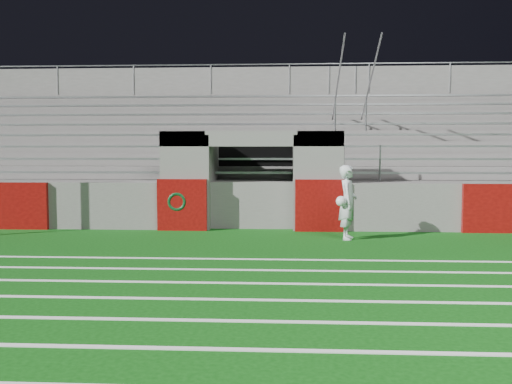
{
  "coord_description": "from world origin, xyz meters",
  "views": [
    {
      "loc": [
        0.96,
        -11.76,
        2.05
      ],
      "look_at": [
        0.2,
        1.8,
        1.1
      ],
      "focal_mm": 40.0,
      "sensor_mm": 36.0,
      "label": 1
    }
  ],
  "objects": [
    {
      "name": "goalkeeper_with_ball",
      "position": [
        2.37,
        1.65,
        0.88
      ],
      "size": [
        0.56,
        0.7,
        1.75
      ],
      "color": "silver",
      "rests_on": "ground"
    },
    {
      "name": "field_markings",
      "position": [
        0.0,
        -5.0,
        0.01
      ],
      "size": [
        28.0,
        8.09,
        0.01
      ],
      "color": "white",
      "rests_on": "ground"
    },
    {
      "name": "ground",
      "position": [
        0.0,
        0.0,
        0.0
      ],
      "size": [
        90.0,
        90.0,
        0.0
      ],
      "primitive_type": "plane",
      "color": "#0B430C",
      "rests_on": "ground"
    },
    {
      "name": "stadium_structure",
      "position": [
        0.0,
        7.97,
        1.49
      ],
      "size": [
        26.0,
        8.48,
        5.42
      ],
      "color": "#615E5C",
      "rests_on": "ground"
    },
    {
      "name": "hose_coil",
      "position": [
        -1.93,
        2.93,
        0.72
      ],
      "size": [
        0.59,
        0.15,
        0.61
      ],
      "color": "#0E440D",
      "rests_on": "ground"
    }
  ]
}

